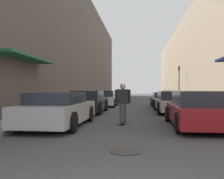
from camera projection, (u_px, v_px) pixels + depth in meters
ground at (134, 104)px, 23.09m from camera, size 114.11×114.11×0.00m
curb_strip_left at (96, 101)px, 28.71m from camera, size 1.80×51.87×0.12m
curb_strip_right at (175, 101)px, 27.78m from camera, size 1.80×51.87×0.12m
building_row_left at (71, 48)px, 29.01m from camera, size 4.90×51.87×12.37m
building_row_right at (202, 59)px, 27.48m from camera, size 4.90×51.87×9.42m
parked_car_left_0 at (59, 110)px, 9.28m from camera, size 2.00×4.56×1.25m
parked_car_left_1 at (89, 102)px, 14.68m from camera, size 1.88×4.29×1.30m
parked_car_left_2 at (104, 99)px, 20.16m from camera, size 2.04×4.00×1.29m
parked_car_right_0 at (197, 110)px, 9.03m from camera, size 1.91×4.60×1.31m
parked_car_right_1 at (173, 102)px, 14.77m from camera, size 2.00×4.74×1.27m
parked_car_right_2 at (164, 100)px, 19.90m from camera, size 2.09×4.01×1.15m
skateboarder at (123, 99)px, 9.82m from camera, size 0.62×0.78×1.62m
manhole_cover at (126, 151)px, 5.46m from camera, size 0.70×0.70×0.02m
traffic_light at (179, 80)px, 25.71m from camera, size 0.16×0.22×3.67m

